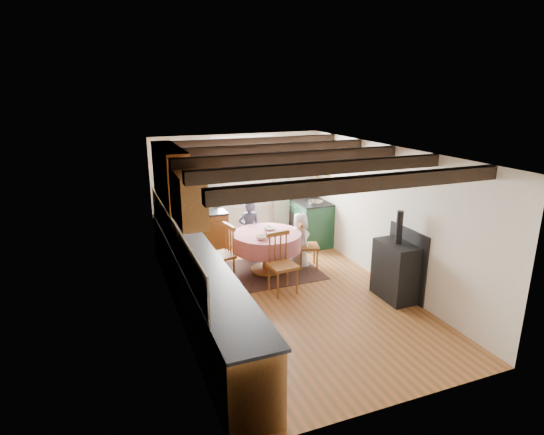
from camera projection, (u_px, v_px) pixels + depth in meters
name	position (u px, v px, depth m)	size (l,w,h in m)	color
floor	(290.00, 298.00, 7.22)	(3.60, 5.50, 0.00)	#A65D32
ceiling	(292.00, 151.00, 6.54)	(3.60, 5.50, 0.00)	white
wall_back	(238.00, 191.00, 9.33)	(3.60, 0.00, 2.40)	silver
wall_front	(401.00, 306.00, 4.42)	(3.60, 0.00, 2.40)	silver
wall_left	(175.00, 242.00, 6.24)	(0.00, 5.50, 2.40)	silver
wall_right	(387.00, 216.00, 7.51)	(0.00, 5.50, 2.40)	silver
beam_a	(366.00, 183.00, 4.78)	(3.60, 0.16, 0.16)	black
beam_b	(323.00, 168.00, 5.67)	(3.60, 0.16, 0.16)	black
beam_c	(292.00, 157.00, 6.56)	(3.60, 0.16, 0.16)	black
beam_d	(268.00, 149.00, 7.45)	(3.60, 0.16, 0.16)	black
beam_e	(249.00, 142.00, 8.35)	(3.60, 0.16, 0.16)	black
splash_left	(173.00, 236.00, 6.52)	(0.02, 4.50, 0.55)	beige
splash_back	(192.00, 195.00, 8.96)	(1.40, 0.02, 0.55)	beige
base_cabinet_left	(198.00, 288.00, 6.57)	(0.60, 5.30, 0.88)	#945B26
base_cabinet_back	(194.00, 235.00, 8.91)	(1.30, 0.60, 0.88)	#945B26
worktop_left	(198.00, 259.00, 6.44)	(0.64, 5.30, 0.04)	black
worktop_back	(193.00, 213.00, 8.76)	(1.30, 0.64, 0.04)	black
wall_cabinet_glass	(170.00, 174.00, 7.16)	(0.34, 1.80, 0.90)	#945B26
wall_cabinet_solid	(188.00, 198.00, 5.84)	(0.34, 0.90, 0.70)	#945B26
window_frame	(243.00, 172.00, 9.24)	(1.34, 0.03, 1.54)	white
window_pane	(243.00, 172.00, 9.24)	(1.20, 0.01, 1.40)	white
curtain_left	(205.00, 200.00, 9.01)	(0.35, 0.10, 2.10)	#B3B3B3
curtain_right	(281.00, 193.00, 9.60)	(0.35, 0.10, 2.10)	#B3B3B3
curtain_rod	(243.00, 144.00, 8.99)	(0.03, 0.03, 2.00)	black
wall_picture	(323.00, 166.00, 9.41)	(0.04, 0.50, 0.60)	gold
wall_plate	(285.00, 165.00, 9.53)	(0.30, 0.30, 0.02)	silver
rug	(267.00, 271.00, 8.23)	(1.89, 1.47, 0.01)	black
dining_table	(267.00, 253.00, 8.12)	(1.27, 1.27, 0.76)	#B66A6C
chair_near	(283.00, 264.00, 7.28)	(0.44, 0.46, 1.02)	#9D5F25
chair_left	(221.00, 254.00, 7.72)	(0.44, 0.46, 1.02)	#9D5F25
chair_right	(308.00, 244.00, 8.31)	(0.40, 0.42, 0.93)	#9D5F25
aga_range	(310.00, 222.00, 9.63)	(0.69, 1.06, 0.98)	#174027
cast_iron_stove	(397.00, 256.00, 7.01)	(0.44, 0.74, 1.47)	black
child_far	(249.00, 230.00, 8.76)	(0.43, 0.28, 1.19)	#353B51
child_right	(300.00, 240.00, 8.36)	(0.52, 0.34, 1.06)	silver
bowl_a	(269.00, 228.00, 8.18)	(0.23, 0.23, 0.06)	silver
bowl_b	(261.00, 238.00, 7.67)	(0.20, 0.20, 0.06)	silver
cup	(267.00, 235.00, 7.78)	(0.10, 0.10, 0.09)	silver
canister_tall	(184.00, 208.00, 8.60)	(0.15, 0.15, 0.25)	#262628
canister_wide	(190.00, 206.00, 8.80)	(0.19, 0.19, 0.22)	#262628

